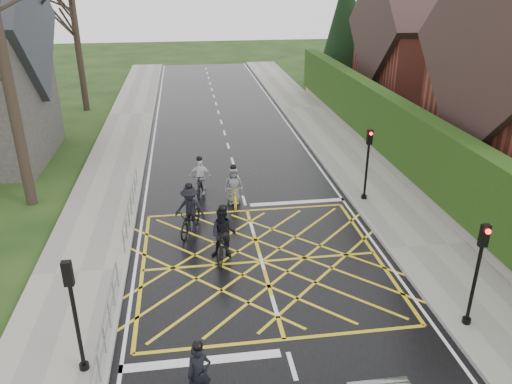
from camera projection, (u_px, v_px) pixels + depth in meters
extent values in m
plane|color=black|center=(262.00, 262.00, 17.04)|extent=(120.00, 120.00, 0.00)
cube|color=black|center=(262.00, 261.00, 17.04)|extent=(9.00, 80.00, 0.01)
cube|color=gray|center=(428.00, 247.00, 17.79)|extent=(3.00, 80.00, 0.15)
cube|color=gray|center=(80.00, 273.00, 16.23)|extent=(3.00, 80.00, 0.15)
cube|color=slate|center=(406.00, 175.00, 23.34)|extent=(0.50, 38.00, 0.70)
cube|color=#1A350E|center=(410.00, 139.00, 22.64)|extent=(0.90, 38.00, 2.80)
cube|color=maroon|center=(435.00, 69.00, 34.05)|extent=(9.00, 8.00, 6.00)
cube|color=#31201D|center=(441.00, 24.00, 32.87)|extent=(9.80, 8.80, 8.80)
cylinder|color=black|center=(341.00, 82.00, 41.74)|extent=(0.50, 0.50, 1.20)
cone|color=black|center=(345.00, 27.00, 39.96)|extent=(4.60, 4.60, 10.00)
cylinder|color=black|center=(6.00, 74.00, 19.08)|extent=(0.44, 0.44, 11.00)
cylinder|color=black|center=(32.00, 36.00, 25.99)|extent=(0.44, 0.44, 12.00)
cylinder|color=black|center=(77.00, 38.00, 33.73)|extent=(0.44, 0.44, 10.00)
cylinder|color=slate|center=(105.00, 313.00, 12.87)|extent=(0.05, 5.00, 0.05)
cylinder|color=slate|center=(107.00, 327.00, 13.05)|extent=(0.04, 5.00, 0.04)
cylinder|color=slate|center=(117.00, 276.00, 15.33)|extent=(0.04, 0.04, 1.00)
cylinder|color=slate|center=(130.00, 195.00, 19.66)|extent=(0.05, 6.00, 0.05)
cylinder|color=slate|center=(131.00, 206.00, 19.84)|extent=(0.04, 6.00, 0.04)
cylinder|color=slate|center=(124.00, 244.00, 17.14)|extent=(0.04, 0.04, 1.00)
cylinder|color=slate|center=(137.00, 179.00, 22.57)|extent=(0.04, 0.04, 1.00)
cylinder|color=black|center=(367.00, 169.00, 20.90)|extent=(0.10, 0.10, 3.00)
cylinder|color=black|center=(364.00, 198.00, 21.45)|extent=(0.24, 0.24, 0.30)
cube|color=black|center=(370.00, 137.00, 20.34)|extent=(0.22, 0.16, 0.62)
sphere|color=#FF0C0C|center=(371.00, 134.00, 20.16)|extent=(0.14, 0.14, 0.14)
cylinder|color=black|center=(475.00, 282.00, 13.30)|extent=(0.10, 0.10, 3.00)
cylinder|color=black|center=(466.00, 323.00, 13.84)|extent=(0.24, 0.24, 0.30)
cube|color=black|center=(484.00, 236.00, 12.73)|extent=(0.22, 0.16, 0.62)
sphere|color=#FF0C0C|center=(488.00, 232.00, 12.55)|extent=(0.14, 0.14, 0.14)
cylinder|color=black|center=(77.00, 324.00, 11.70)|extent=(0.10, 0.10, 3.00)
cylinder|color=black|center=(85.00, 368.00, 12.25)|extent=(0.24, 0.24, 0.30)
cube|color=black|center=(68.00, 273.00, 11.13)|extent=(0.22, 0.16, 0.62)
sphere|color=#FF0C0C|center=(67.00, 264.00, 11.17)|extent=(0.14, 0.14, 0.14)
imported|color=black|center=(199.00, 374.00, 11.24)|extent=(0.63, 0.48, 1.55)
sphere|color=black|center=(197.00, 346.00, 10.92)|extent=(0.24, 0.24, 0.24)
imported|color=black|center=(224.00, 243.00, 17.00)|extent=(1.09, 2.09, 1.21)
imported|color=black|center=(224.00, 233.00, 16.96)|extent=(1.05, 0.92, 1.85)
sphere|color=black|center=(223.00, 208.00, 16.58)|extent=(0.29, 0.29, 0.29)
imported|color=black|center=(191.00, 219.00, 18.77)|extent=(1.37, 2.17, 1.07)
imported|color=black|center=(190.00, 209.00, 18.71)|extent=(1.34, 1.04, 1.82)
sphere|color=black|center=(189.00, 186.00, 18.34)|extent=(0.29, 0.29, 0.29)
imported|color=black|center=(200.00, 183.00, 21.95)|extent=(0.84, 1.85, 1.07)
imported|color=silver|center=(200.00, 177.00, 21.93)|extent=(1.02, 0.58, 1.64)
sphere|color=black|center=(199.00, 159.00, 21.59)|extent=(0.26, 0.26, 0.26)
imported|color=gold|center=(234.00, 194.00, 21.10)|extent=(0.66, 1.82, 0.95)
imported|color=#595C61|center=(233.00, 186.00, 21.05)|extent=(0.80, 0.53, 1.61)
sphere|color=black|center=(233.00, 167.00, 20.72)|extent=(0.25, 0.25, 0.25)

